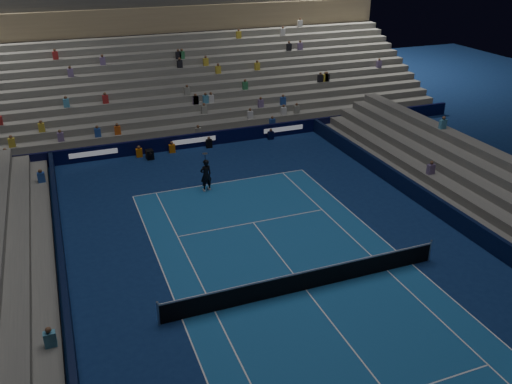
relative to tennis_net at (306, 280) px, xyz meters
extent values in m
plane|color=navy|center=(0.00, 0.00, -0.50)|extent=(90.00, 90.00, 0.00)
cube|color=#1B5798|center=(0.00, 0.00, -0.50)|extent=(10.97, 23.77, 0.01)
cube|color=black|center=(0.00, 18.50, 0.00)|extent=(44.00, 0.25, 1.00)
cube|color=black|center=(9.70, 0.00, 0.00)|extent=(0.25, 37.00, 1.00)
cube|color=black|center=(-9.70, 0.00, 0.00)|extent=(0.25, 37.00, 1.00)
cube|color=slate|center=(0.00, 19.50, -0.25)|extent=(44.00, 1.00, 0.50)
cube|color=slate|center=(0.00, 20.50, 0.00)|extent=(44.00, 1.00, 1.00)
cube|color=slate|center=(0.00, 21.50, 0.25)|extent=(44.00, 1.00, 1.50)
cube|color=slate|center=(0.00, 22.50, 0.50)|extent=(44.00, 1.00, 2.00)
cube|color=slate|center=(0.00, 23.50, 0.75)|extent=(44.00, 1.00, 2.50)
cube|color=slate|center=(0.00, 24.50, 1.00)|extent=(44.00, 1.00, 3.00)
cube|color=slate|center=(0.00, 25.50, 1.25)|extent=(44.00, 1.00, 3.50)
cube|color=slate|center=(0.00, 26.50, 1.50)|extent=(44.00, 1.00, 4.00)
cube|color=slate|center=(0.00, 27.50, 1.75)|extent=(44.00, 1.00, 4.50)
cube|color=slate|center=(0.00, 28.50, 2.00)|extent=(44.00, 1.00, 5.00)
cube|color=slate|center=(0.00, 29.50, 2.25)|extent=(44.00, 1.00, 5.50)
cube|color=slate|center=(0.00, 30.50, 2.50)|extent=(44.00, 1.00, 6.00)
cube|color=#927E5A|center=(0.00, 31.60, 6.60)|extent=(44.00, 0.60, 2.20)
cube|color=slate|center=(10.50, 0.00, -0.25)|extent=(1.00, 37.00, 0.50)
cube|color=slate|center=(-10.50, 0.00, -0.25)|extent=(1.00, 37.00, 0.50)
cube|color=slate|center=(-11.50, 0.00, 0.00)|extent=(1.00, 37.00, 1.00)
cylinder|color=#B2B2B7|center=(-6.40, 0.00, 0.05)|extent=(0.10, 0.10, 1.10)
cylinder|color=#B2B2B7|center=(6.40, 0.00, 0.05)|extent=(0.10, 0.10, 1.10)
cube|color=black|center=(0.00, 0.00, -0.05)|extent=(12.80, 0.03, 0.90)
cube|color=white|center=(0.00, 0.00, 0.44)|extent=(12.80, 0.04, 0.08)
imported|color=black|center=(-1.19, 11.19, 0.48)|extent=(0.80, 0.61, 1.98)
cube|color=black|center=(-3.41, 17.39, -0.19)|extent=(0.52, 0.62, 0.64)
cylinder|color=black|center=(-3.41, 16.93, 0.00)|extent=(0.19, 0.36, 0.16)
camera|label=1|loc=(-8.84, -16.93, 13.34)|focal=37.51mm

